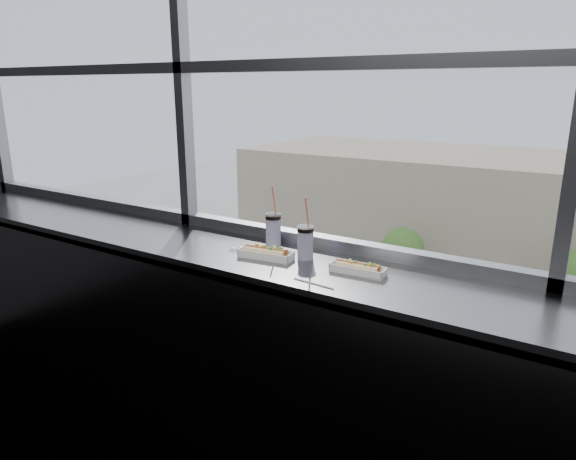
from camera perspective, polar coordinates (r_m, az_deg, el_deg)
The scene contains 15 objects.
wall_back_lower at distance 2.83m, azimuth 5.12°, elevation -12.81°, with size 6.00×6.00×0.00m, color black.
counter at distance 2.40m, azimuth 2.37°, elevation -4.55°, with size 6.00×0.55×0.06m, color gray.
counter_fascia at distance 2.44m, azimuth -0.93°, elevation -17.87°, with size 6.00×0.04×1.04m, color gray.
hotdog_tray_left at distance 2.47m, azimuth -2.47°, elevation -2.56°, with size 0.28×0.12×0.07m.
hotdog_tray_right at distance 2.29m, azimuth 7.78°, elevation -4.21°, with size 0.25×0.10×0.06m.
soda_cup_left at distance 2.66m, azimuth -1.65°, elevation 0.26°, with size 0.09×0.09×0.32m.
soda_cup_right at distance 2.45m, azimuth 1.94°, elevation -1.18°, with size 0.08×0.08×0.31m.
loose_straw at distance 2.16m, azimuth 2.83°, elevation -5.93°, with size 0.01×0.01×0.20m, color white.
wrapper at distance 2.62m, azimuth -5.59°, elevation -1.90°, with size 0.10×0.07×0.02m, color silver.
street_asphalt at distance 25.71m, azimuth 26.40°, elevation -16.19°, with size 80.00×10.00×0.06m, color black.
far_sidewalk at distance 32.87m, azimuth 28.08°, elevation -9.37°, with size 80.00×6.00×0.04m, color #A4A4A4.
car_near_a at distance 25.72m, azimuth -4.38°, elevation -11.47°, with size 6.77×2.82×2.26m, color silver.
car_far_a at distance 31.11m, azimuth 7.63°, elevation -6.87°, with size 5.96×2.48×1.99m, color black.
pedestrian_b at distance 33.71m, azimuth 23.80°, elevation -6.08°, with size 1.02×0.76×2.29m, color #66605B.
tree_left at distance 33.54m, azimuth 12.60°, elevation -2.06°, with size 2.75×2.75×4.29m.
Camera 1 is at (1.12, -0.73, 1.90)m, focal length 32.00 mm.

